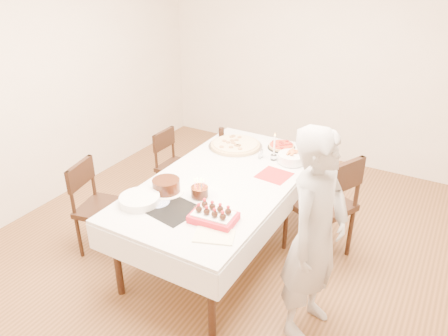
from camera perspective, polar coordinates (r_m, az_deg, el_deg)
The scene contains 22 objects.
floor at distance 4.13m, azimuth 0.81°, elevation -11.48°, with size 5.00×5.00×0.00m, color brown.
wall_back at distance 5.68m, azimuth 13.67°, elevation 13.92°, with size 4.50×0.04×2.70m, color beige.
wall_left at distance 4.90m, azimuth -23.15°, elevation 10.48°, with size 0.04×5.00×2.70m, color beige.
dining_table at distance 4.01m, azimuth 0.00°, elevation -6.18°, with size 1.14×2.14×0.75m, color silver.
chair_right_savory at distance 3.99m, azimuth 12.48°, elevation -4.68°, with size 0.53×0.53×1.03m, color black, non-canonical shape.
chair_left_savory at distance 4.81m, azimuth -6.04°, elevation 0.09°, with size 0.41×0.41×0.81m, color black, non-canonical shape.
chair_left_dessert at distance 4.13m, azimuth -15.47°, elevation -5.11°, with size 0.45×0.45×0.88m, color black, non-canonical shape.
person at distance 3.07m, azimuth 11.82°, elevation -8.78°, with size 0.58×0.38×1.60m, color #B0ABA6.
pizza_white at distance 4.42m, azimuth 1.49°, elevation 3.03°, with size 0.55×0.55×0.04m, color beige.
pizza_pepperoni at distance 4.43m, azimuth 7.51°, elevation 2.86°, with size 0.28×0.28×0.04m, color red.
red_placemat at distance 3.90m, azimuth 6.57°, elevation -0.97°, with size 0.27×0.27×0.01m, color #B21E1E.
pasta_bowl at distance 4.13m, azimuth 8.81°, elevation 1.30°, with size 0.25×0.25×0.08m, color white.
taper_candle at distance 4.13m, azimuth 6.58°, elevation 2.81°, with size 0.06×0.06×0.28m, color white.
shaker_pair at distance 4.17m, azimuth 4.70°, elevation 1.73°, with size 0.07×0.07×0.08m, color white, non-canonical shape.
cola_glass at distance 4.63m, azimuth -0.34°, elevation 4.63°, with size 0.06×0.06×0.11m, color black.
layer_cake at distance 3.62m, azimuth -7.55°, elevation -2.34°, with size 0.29×0.29×0.12m, color #33180C.
cake_board at distance 3.40m, azimuth -6.58°, elevation -5.52°, with size 0.34×0.34×0.01m, color black.
birthday_cake at distance 3.51m, azimuth -3.23°, elevation -2.61°, with size 0.14×0.14×0.14m, color black.
strawberry_box at distance 3.24m, azimuth -1.38°, elevation -6.31°, with size 0.34×0.23×0.08m, color red, non-canonical shape.
box_lid at distance 3.10m, azimuth -1.28°, elevation -8.92°, with size 0.28×0.19×0.02m, color beige.
plate_stack at distance 3.51m, azimuth -10.96°, elevation -4.10°, with size 0.32×0.32×0.07m, color white.
china_plate at distance 3.51m, azimuth -8.70°, elevation -4.43°, with size 0.20×0.20×0.01m, color white.
Camera 1 is at (1.56, -2.83, 2.57)m, focal length 35.00 mm.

